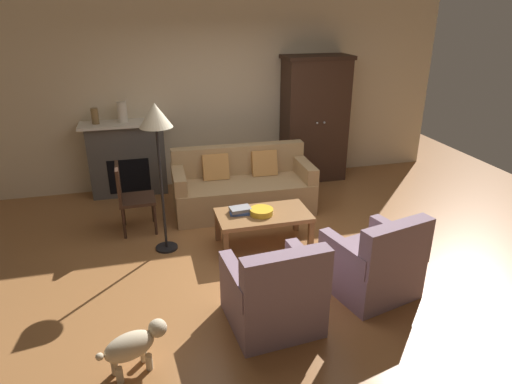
{
  "coord_description": "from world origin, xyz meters",
  "views": [
    {
      "loc": [
        -1.32,
        -4.41,
        2.7
      ],
      "look_at": [
        -0.01,
        0.56,
        0.55
      ],
      "focal_mm": 31.49,
      "sensor_mm": 36.0,
      "label": 1
    }
  ],
  "objects_px": {
    "book_stack": "(240,210)",
    "armchair_near_left": "(274,295)",
    "fruit_bowl": "(262,212)",
    "dog": "(134,345)",
    "armchair_near_right": "(373,265)",
    "couch": "(243,188)",
    "mantel_vase_cream": "(122,112)",
    "side_chair_wooden": "(129,194)",
    "floor_lamp": "(156,125)",
    "mantel_vase_bronze": "(95,116)",
    "fireplace": "(128,158)",
    "armoire": "(314,119)",
    "coffee_table": "(263,217)"
  },
  "relations": [
    {
      "from": "mantel_vase_cream",
      "to": "dog",
      "type": "bearing_deg",
      "value": -89.78
    },
    {
      "from": "mantel_vase_bronze",
      "to": "mantel_vase_cream",
      "type": "distance_m",
      "value": 0.38
    },
    {
      "from": "couch",
      "to": "armchair_near_left",
      "type": "height_order",
      "value": "armchair_near_left"
    },
    {
      "from": "book_stack",
      "to": "side_chair_wooden",
      "type": "relative_size",
      "value": 0.29
    },
    {
      "from": "side_chair_wooden",
      "to": "dog",
      "type": "bearing_deg",
      "value": -90.0
    },
    {
      "from": "couch",
      "to": "mantel_vase_bronze",
      "type": "relative_size",
      "value": 8.6
    },
    {
      "from": "fruit_bowl",
      "to": "armchair_near_right",
      "type": "xyz_separation_m",
      "value": [
        0.82,
        -1.19,
        -0.14
      ]
    },
    {
      "from": "book_stack",
      "to": "armchair_near_left",
      "type": "distance_m",
      "value": 1.53
    },
    {
      "from": "dog",
      "to": "mantel_vase_cream",
      "type": "bearing_deg",
      "value": 90.22
    },
    {
      "from": "dog",
      "to": "mantel_vase_bronze",
      "type": "bearing_deg",
      "value": 95.97
    },
    {
      "from": "mantel_vase_cream",
      "to": "mantel_vase_bronze",
      "type": "bearing_deg",
      "value": 180.0
    },
    {
      "from": "fireplace",
      "to": "side_chair_wooden",
      "type": "relative_size",
      "value": 1.4
    },
    {
      "from": "dog",
      "to": "armoire",
      "type": "bearing_deg",
      "value": 51.64
    },
    {
      "from": "fruit_bowl",
      "to": "floor_lamp",
      "type": "bearing_deg",
      "value": 168.5
    },
    {
      "from": "coffee_table",
      "to": "fruit_bowl",
      "type": "xyz_separation_m",
      "value": [
        -0.03,
        -0.03,
        0.09
      ]
    },
    {
      "from": "mantel_vase_bronze",
      "to": "armchair_near_right",
      "type": "distance_m",
      "value": 4.36
    },
    {
      "from": "dog",
      "to": "armchair_near_right",
      "type": "bearing_deg",
      "value": 11.72
    },
    {
      "from": "fruit_bowl",
      "to": "armoire",
      "type": "bearing_deg",
      "value": 54.76
    },
    {
      "from": "armchair_near_left",
      "to": "dog",
      "type": "distance_m",
      "value": 1.25
    },
    {
      "from": "fireplace",
      "to": "mantel_vase_cream",
      "type": "relative_size",
      "value": 4.2
    },
    {
      "from": "book_stack",
      "to": "mantel_vase_cream",
      "type": "xyz_separation_m",
      "value": [
        -1.28,
        2.0,
        0.81
      ]
    },
    {
      "from": "mantel_vase_bronze",
      "to": "armchair_near_left",
      "type": "xyz_separation_m",
      "value": [
        1.61,
        -3.52,
        -0.92
      ]
    },
    {
      "from": "armoire",
      "to": "side_chair_wooden",
      "type": "relative_size",
      "value": 2.21
    },
    {
      "from": "fireplace",
      "to": "mantel_vase_cream",
      "type": "height_order",
      "value": "mantel_vase_cream"
    },
    {
      "from": "armchair_near_left",
      "to": "armchair_near_right",
      "type": "height_order",
      "value": "same"
    },
    {
      "from": "book_stack",
      "to": "dog",
      "type": "bearing_deg",
      "value": -125.49
    },
    {
      "from": "coffee_table",
      "to": "side_chair_wooden",
      "type": "xyz_separation_m",
      "value": [
        -1.53,
        0.78,
        0.15
      ]
    },
    {
      "from": "couch",
      "to": "mantel_vase_bronze",
      "type": "height_order",
      "value": "mantel_vase_bronze"
    },
    {
      "from": "coffee_table",
      "to": "dog",
      "type": "height_order",
      "value": "coffee_table"
    },
    {
      "from": "armchair_near_right",
      "to": "mantel_vase_cream",
      "type": "bearing_deg",
      "value": 125.37
    },
    {
      "from": "fireplace",
      "to": "coffee_table",
      "type": "height_order",
      "value": "fireplace"
    },
    {
      "from": "fireplace",
      "to": "armchair_near_right",
      "type": "distance_m",
      "value": 4.06
    },
    {
      "from": "armchair_near_right",
      "to": "fruit_bowl",
      "type": "bearing_deg",
      "value": 124.69
    },
    {
      "from": "coffee_table",
      "to": "book_stack",
      "type": "bearing_deg",
      "value": 165.05
    },
    {
      "from": "couch",
      "to": "armchair_near_right",
      "type": "relative_size",
      "value": 2.09
    },
    {
      "from": "mantel_vase_bronze",
      "to": "side_chair_wooden",
      "type": "relative_size",
      "value": 0.25
    },
    {
      "from": "armchair_near_right",
      "to": "coffee_table",
      "type": "bearing_deg",
      "value": 123.14
    },
    {
      "from": "fruit_bowl",
      "to": "mantel_vase_cream",
      "type": "height_order",
      "value": "mantel_vase_cream"
    },
    {
      "from": "fireplace",
      "to": "armoire",
      "type": "distance_m",
      "value": 2.98
    },
    {
      "from": "armchair_near_right",
      "to": "side_chair_wooden",
      "type": "height_order",
      "value": "side_chair_wooden"
    },
    {
      "from": "fruit_bowl",
      "to": "floor_lamp",
      "type": "height_order",
      "value": "floor_lamp"
    },
    {
      "from": "coffee_table",
      "to": "armchair_near_left",
      "type": "xyz_separation_m",
      "value": [
        -0.31,
        -1.45,
        -0.05
      ]
    },
    {
      "from": "floor_lamp",
      "to": "dog",
      "type": "bearing_deg",
      "value": -101.39
    },
    {
      "from": "book_stack",
      "to": "armchair_near_left",
      "type": "xyz_separation_m",
      "value": [
        -0.04,
        -1.52,
        -0.14
      ]
    },
    {
      "from": "armchair_near_right",
      "to": "side_chair_wooden",
      "type": "xyz_separation_m",
      "value": [
        -2.32,
        1.99,
        0.2
      ]
    },
    {
      "from": "fireplace",
      "to": "dog",
      "type": "bearing_deg",
      "value": -89.78
    },
    {
      "from": "mantel_vase_cream",
      "to": "coffee_table",
      "type": "bearing_deg",
      "value": -53.38
    },
    {
      "from": "coffee_table",
      "to": "fruit_bowl",
      "type": "height_order",
      "value": "fruit_bowl"
    },
    {
      "from": "side_chair_wooden",
      "to": "book_stack",
      "type": "bearing_deg",
      "value": -29.27
    },
    {
      "from": "fruit_bowl",
      "to": "dog",
      "type": "distance_m",
      "value": 2.25
    }
  ]
}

